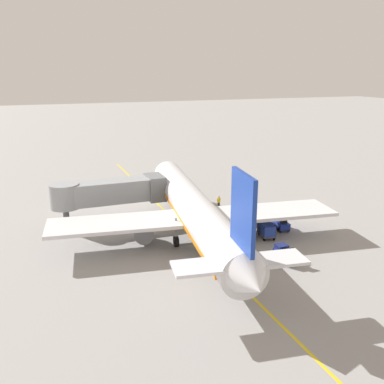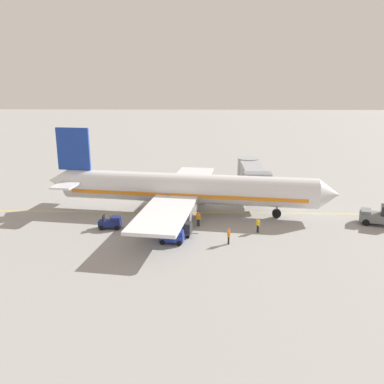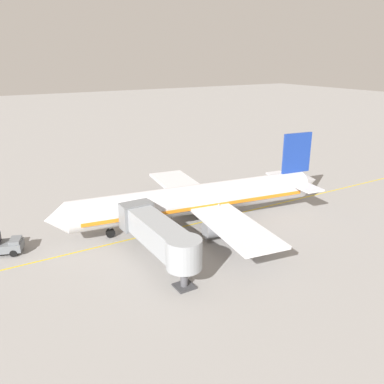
{
  "view_description": "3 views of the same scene",
  "coord_description": "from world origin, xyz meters",
  "px_view_note": "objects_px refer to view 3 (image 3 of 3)",
  "views": [
    {
      "loc": [
        -15.41,
        -40.31,
        17.39
      ],
      "look_at": [
        1.36,
        3.32,
        4.03
      ],
      "focal_mm": 40.02,
      "sensor_mm": 36.0,
      "label": 1
    },
    {
      "loc": [
        49.27,
        1.73,
        16.25
      ],
      "look_at": [
        0.53,
        0.36,
        2.9
      ],
      "focal_mm": 37.66,
      "sensor_mm": 36.0,
      "label": 2
    },
    {
      "loc": [
        -40.64,
        25.03,
        20.58
      ],
      "look_at": [
        2.85,
        -1.14,
        3.27
      ],
      "focal_mm": 37.58,
      "sensor_mm": 36.0,
      "label": 3
    }
  ],
  "objects_px": {
    "baggage_tug_trailing": "(224,194)",
    "ground_crew_wing_walker": "(118,212)",
    "ground_crew_loader": "(132,199)",
    "ground_crew_marshaller": "(169,207)",
    "jet_bridge": "(159,234)",
    "baggage_cart_front": "(170,198)",
    "baggage_cart_second_in_train": "(188,196)",
    "parked_airliner": "(199,199)",
    "baggage_tug_lead": "(168,194)"
  },
  "relations": [
    {
      "from": "baggage_cart_second_in_train",
      "to": "ground_crew_wing_walker",
      "type": "bearing_deg",
      "value": 93.17
    },
    {
      "from": "ground_crew_marshaller",
      "to": "baggage_tug_trailing",
      "type": "bearing_deg",
      "value": -83.9
    },
    {
      "from": "baggage_cart_front",
      "to": "ground_crew_marshaller",
      "type": "distance_m",
      "value": 3.62
    },
    {
      "from": "baggage_tug_lead",
      "to": "baggage_tug_trailing",
      "type": "distance_m",
      "value": 8.53
    },
    {
      "from": "baggage_tug_trailing",
      "to": "baggage_cart_second_in_train",
      "type": "xyz_separation_m",
      "value": [
        1.38,
        5.67,
        0.24
      ]
    },
    {
      "from": "parked_airliner",
      "to": "baggage_tug_trailing",
      "type": "height_order",
      "value": "parked_airliner"
    },
    {
      "from": "baggage_tug_trailing",
      "to": "ground_crew_loader",
      "type": "height_order",
      "value": "ground_crew_loader"
    },
    {
      "from": "ground_crew_wing_walker",
      "to": "ground_crew_loader",
      "type": "xyz_separation_m",
      "value": [
        3.44,
        -3.47,
        0.0
      ]
    },
    {
      "from": "ground_crew_loader",
      "to": "baggage_cart_front",
      "type": "bearing_deg",
      "value": -113.12
    },
    {
      "from": "parked_airliner",
      "to": "baggage_cart_front",
      "type": "distance_m",
      "value": 8.34
    },
    {
      "from": "parked_airliner",
      "to": "baggage_tug_lead",
      "type": "bearing_deg",
      "value": -5.01
    },
    {
      "from": "baggage_cart_front",
      "to": "ground_crew_marshaller",
      "type": "bearing_deg",
      "value": 150.78
    },
    {
      "from": "parked_airliner",
      "to": "baggage_cart_front",
      "type": "height_order",
      "value": "parked_airliner"
    },
    {
      "from": "ground_crew_loader",
      "to": "ground_crew_marshaller",
      "type": "distance_m",
      "value": 6.18
    },
    {
      "from": "parked_airliner",
      "to": "baggage_cart_second_in_train",
      "type": "xyz_separation_m",
      "value": [
        7.32,
        -2.65,
        -2.24
      ]
    },
    {
      "from": "ground_crew_wing_walker",
      "to": "ground_crew_marshaller",
      "type": "bearing_deg",
      "value": -105.39
    },
    {
      "from": "baggage_tug_trailing",
      "to": "baggage_cart_front",
      "type": "height_order",
      "value": "baggage_tug_trailing"
    },
    {
      "from": "baggage_cart_front",
      "to": "baggage_cart_second_in_train",
      "type": "relative_size",
      "value": 1.0
    },
    {
      "from": "parked_airliner",
      "to": "ground_crew_marshaller",
      "type": "xyz_separation_m",
      "value": [
        4.87,
        1.71,
        -2.23
      ]
    },
    {
      "from": "baggage_cart_front",
      "to": "baggage_cart_second_in_train",
      "type": "distance_m",
      "value": 2.69
    },
    {
      "from": "jet_bridge",
      "to": "ground_crew_loader",
      "type": "bearing_deg",
      "value": -14.04
    },
    {
      "from": "parked_airliner",
      "to": "ground_crew_wing_walker",
      "type": "bearing_deg",
      "value": 51.36
    },
    {
      "from": "baggage_tug_lead",
      "to": "baggage_cart_second_in_train",
      "type": "bearing_deg",
      "value": -147.89
    },
    {
      "from": "baggage_cart_second_in_train",
      "to": "ground_crew_marshaller",
      "type": "distance_m",
      "value": 5.01
    },
    {
      "from": "baggage_cart_front",
      "to": "baggage_cart_second_in_train",
      "type": "height_order",
      "value": "same"
    },
    {
      "from": "parked_airliner",
      "to": "ground_crew_wing_walker",
      "type": "height_order",
      "value": "parked_airliner"
    },
    {
      "from": "baggage_tug_lead",
      "to": "baggage_cart_front",
      "type": "relative_size",
      "value": 0.88
    },
    {
      "from": "baggage_cart_second_in_train",
      "to": "ground_crew_loader",
      "type": "height_order",
      "value": "ground_crew_loader"
    },
    {
      "from": "baggage_tug_trailing",
      "to": "baggage_tug_lead",
      "type": "bearing_deg",
      "value": 60.59
    },
    {
      "from": "baggage_tug_trailing",
      "to": "ground_crew_marshaller",
      "type": "bearing_deg",
      "value": 96.1
    },
    {
      "from": "jet_bridge",
      "to": "baggage_tug_trailing",
      "type": "xyz_separation_m",
      "value": [
        13.17,
        -17.59,
        -2.74
      ]
    },
    {
      "from": "jet_bridge",
      "to": "ground_crew_marshaller",
      "type": "xyz_separation_m",
      "value": [
        12.1,
        -7.55,
        -2.5
      ]
    },
    {
      "from": "ground_crew_marshaller",
      "to": "ground_crew_wing_walker",
      "type": "bearing_deg",
      "value": 74.61
    },
    {
      "from": "jet_bridge",
      "to": "ground_crew_wing_walker",
      "type": "bearing_deg",
      "value": -3.59
    },
    {
      "from": "parked_airliner",
      "to": "jet_bridge",
      "type": "height_order",
      "value": "parked_airliner"
    },
    {
      "from": "jet_bridge",
      "to": "ground_crew_loader",
      "type": "height_order",
      "value": "jet_bridge"
    },
    {
      "from": "ground_crew_loader",
      "to": "ground_crew_marshaller",
      "type": "xyz_separation_m",
      "value": [
        -5.28,
        -3.21,
        0.0
      ]
    },
    {
      "from": "ground_crew_loader",
      "to": "ground_crew_wing_walker",
      "type": "bearing_deg",
      "value": 134.77
    },
    {
      "from": "baggage_tug_trailing",
      "to": "ground_crew_marshaller",
      "type": "height_order",
      "value": "ground_crew_marshaller"
    },
    {
      "from": "baggage_tug_lead",
      "to": "ground_crew_marshaller",
      "type": "bearing_deg",
      "value": 153.68
    },
    {
      "from": "parked_airliner",
      "to": "baggage_cart_second_in_train",
      "type": "bearing_deg",
      "value": -19.91
    },
    {
      "from": "parked_airliner",
      "to": "baggage_cart_second_in_train",
      "type": "relative_size",
      "value": 12.53
    },
    {
      "from": "ground_crew_wing_walker",
      "to": "parked_airliner",
      "type": "bearing_deg",
      "value": -128.64
    },
    {
      "from": "baggage_cart_front",
      "to": "parked_airliner",
      "type": "bearing_deg",
      "value": 179.63
    },
    {
      "from": "baggage_cart_front",
      "to": "jet_bridge",
      "type": "bearing_deg",
      "value": 148.57
    },
    {
      "from": "jet_bridge",
      "to": "baggage_tug_lead",
      "type": "xyz_separation_m",
      "value": [
        17.36,
        -10.16,
        -2.74
      ]
    },
    {
      "from": "baggage_cart_second_in_train",
      "to": "ground_crew_marshaller",
      "type": "xyz_separation_m",
      "value": [
        -2.45,
        4.37,
        0.0
      ]
    },
    {
      "from": "baggage_tug_trailing",
      "to": "ground_crew_marshaller",
      "type": "distance_m",
      "value": 10.09
    },
    {
      "from": "baggage_tug_trailing",
      "to": "ground_crew_wing_walker",
      "type": "xyz_separation_m",
      "value": [
        0.77,
        16.71,
        0.24
      ]
    },
    {
      "from": "baggage_tug_trailing",
      "to": "baggage_cart_front",
      "type": "distance_m",
      "value": 8.53
    }
  ]
}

